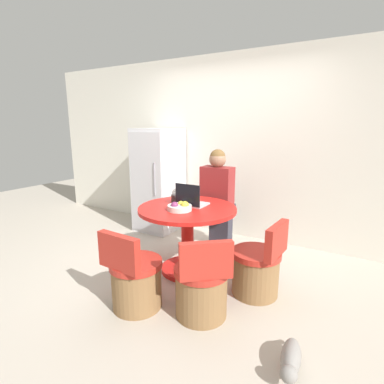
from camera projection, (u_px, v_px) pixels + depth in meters
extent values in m
plane|color=#B2A899|center=(174.00, 274.00, 3.33)|extent=(12.00, 12.00, 0.00)
cube|color=silver|center=(232.00, 148.00, 4.33)|extent=(7.00, 0.06, 2.60)
cube|color=silver|center=(159.00, 180.00, 4.65)|extent=(0.61, 0.65, 1.57)
cube|color=silver|center=(145.00, 183.00, 4.38)|extent=(0.58, 0.01, 1.48)
cylinder|color=gray|center=(154.00, 179.00, 4.26)|extent=(0.02, 0.02, 0.47)
cylinder|color=red|center=(188.00, 268.00, 3.42)|extent=(0.59, 0.59, 0.05)
cylinder|color=red|center=(187.00, 239.00, 3.34)|extent=(0.14, 0.14, 0.66)
cylinder|color=red|center=(187.00, 209.00, 3.26)|extent=(1.07, 1.07, 0.04)
cylinder|color=brown|center=(137.00, 286.00, 2.71)|extent=(0.45, 0.45, 0.39)
cylinder|color=#AD281E|center=(136.00, 264.00, 2.66)|extent=(0.47, 0.47, 0.06)
cube|color=#AD281E|center=(119.00, 252.00, 2.47)|extent=(0.43, 0.09, 0.30)
cylinder|color=brown|center=(255.00, 275.00, 2.92)|extent=(0.45, 0.45, 0.39)
cylinder|color=#AD281E|center=(256.00, 254.00, 2.87)|extent=(0.47, 0.47, 0.06)
cube|color=#AD281E|center=(277.00, 240.00, 2.72)|extent=(0.10, 0.43, 0.30)
cylinder|color=brown|center=(201.00, 294.00, 2.59)|extent=(0.45, 0.45, 0.39)
cylinder|color=#AD281E|center=(201.00, 270.00, 2.54)|extent=(0.47, 0.47, 0.06)
cube|color=#AD281E|center=(206.00, 261.00, 2.32)|extent=(0.37, 0.33, 0.30)
cube|color=#2D2D38|center=(221.00, 230.00, 4.09)|extent=(0.28, 0.16, 0.45)
cube|color=#2D2D38|center=(219.00, 210.00, 3.97)|extent=(0.32, 0.36, 0.14)
cube|color=maroon|center=(217.00, 187.00, 3.83)|extent=(0.40, 0.22, 0.52)
sphere|color=#936B51|center=(218.00, 159.00, 3.75)|extent=(0.21, 0.21, 0.21)
sphere|color=brown|center=(218.00, 157.00, 3.75)|extent=(0.20, 0.20, 0.20)
cube|color=#B7B7BC|center=(193.00, 204.00, 3.35)|extent=(0.30, 0.24, 0.02)
cube|color=black|center=(187.00, 195.00, 3.22)|extent=(0.30, 0.01, 0.24)
cylinder|color=beige|center=(180.00, 208.00, 3.13)|extent=(0.26, 0.26, 0.05)
sphere|color=gold|center=(185.00, 205.00, 3.11)|extent=(0.08, 0.08, 0.08)
sphere|color=gold|center=(181.00, 204.00, 3.18)|extent=(0.06, 0.06, 0.06)
sphere|color=#7A2D5B|center=(175.00, 205.00, 3.10)|extent=(0.08, 0.08, 0.08)
cylinder|color=#383333|center=(175.00, 198.00, 3.46)|extent=(0.09, 0.09, 0.09)
ellipsoid|color=gray|center=(291.00, 357.00, 2.03)|extent=(0.18, 0.35, 0.18)
sphere|color=gray|center=(289.00, 374.00, 1.85)|extent=(0.11, 0.11, 0.11)
cylinder|color=gray|center=(293.00, 341.00, 2.16)|extent=(0.05, 0.15, 0.11)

